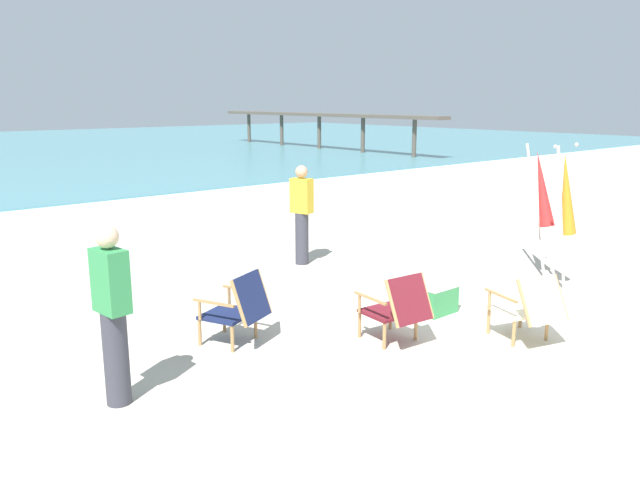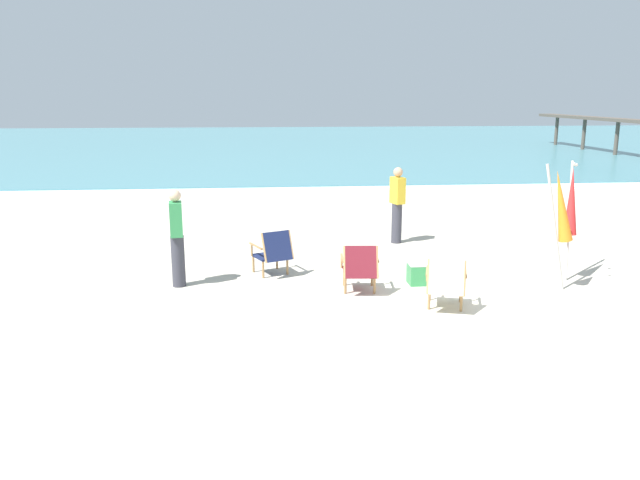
# 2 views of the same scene
# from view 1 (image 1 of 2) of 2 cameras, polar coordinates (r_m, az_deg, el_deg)

# --- Properties ---
(ground_plane) EXTENTS (80.00, 80.00, 0.00)m
(ground_plane) POSITION_cam_1_polar(r_m,az_deg,el_deg) (7.70, 17.68, -8.13)
(ground_plane) COLOR beige
(surf_band) EXTENTS (80.00, 1.10, 0.06)m
(surf_band) POSITION_cam_1_polar(r_m,az_deg,el_deg) (17.04, -18.41, 3.20)
(surf_band) COLOR white
(surf_band) RESTS_ON ground
(beach_chair_mid_center) EXTENTS (0.64, 0.76, 0.80)m
(beach_chair_mid_center) POSITION_cam_1_polar(r_m,az_deg,el_deg) (6.98, 7.11, -6.05)
(beach_chair_mid_center) COLOR maroon
(beach_chair_mid_center) RESTS_ON ground
(beach_chair_far_center) EXTENTS (0.79, 0.84, 0.82)m
(beach_chair_far_center) POSITION_cam_1_polar(r_m,az_deg,el_deg) (6.96, -7.47, -6.07)
(beach_chair_far_center) COLOR #19234C
(beach_chair_far_center) RESTS_ON ground
(beach_chair_front_right) EXTENTS (0.76, 0.88, 0.79)m
(beach_chair_front_right) POSITION_cam_1_polar(r_m,az_deg,el_deg) (7.33, 18.58, -5.74)
(beach_chair_front_right) COLOR beige
(beach_chair_front_right) RESTS_ON ground
(umbrella_furled_red) EXTENTS (0.42, 0.75, 2.03)m
(umbrella_furled_red) POSITION_cam_1_polar(r_m,az_deg,el_deg) (10.04, 19.62, 4.33)
(umbrella_furled_red) COLOR #B7B2A8
(umbrella_furled_red) RESTS_ON ground
(umbrella_furled_orange) EXTENTS (0.54, 0.26, 2.09)m
(umbrella_furled_orange) POSITION_cam_1_polar(r_m,az_deg,el_deg) (9.26, 21.58, 3.81)
(umbrella_furled_orange) COLOR #B7B2A8
(umbrella_furled_orange) RESTS_ON ground
(person_near_chairs) EXTENTS (0.30, 0.39, 1.63)m
(person_near_chairs) POSITION_cam_1_polar(r_m,az_deg,el_deg) (10.17, -1.68, 2.40)
(person_near_chairs) COLOR #383842
(person_near_chairs) RESTS_ON ground
(person_by_waterline) EXTENTS (0.24, 0.36, 1.63)m
(person_by_waterline) POSITION_cam_1_polar(r_m,az_deg,el_deg) (5.74, -18.41, -6.46)
(person_by_waterline) COLOR #383842
(person_by_waterline) RESTS_ON ground
(cooler_box) EXTENTS (0.49, 0.35, 0.40)m
(cooler_box) POSITION_cam_1_polar(r_m,az_deg,el_deg) (8.10, 10.60, -5.19)
(cooler_box) COLOR #338C4C
(cooler_box) RESTS_ON ground
(pier_distant) EXTENTS (0.90, 16.67, 1.95)m
(pier_distant) POSITION_cam_1_polar(r_m,az_deg,el_deg) (33.53, -0.07, 11.17)
(pier_distant) COLOR brown
(pier_distant) RESTS_ON ground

